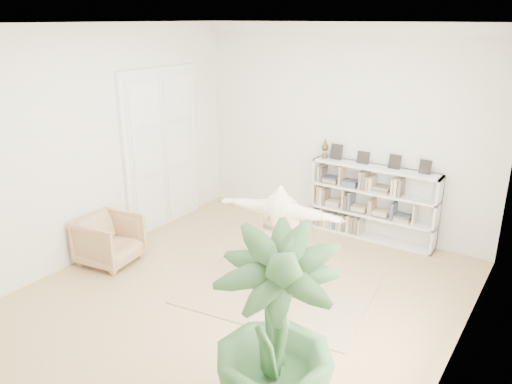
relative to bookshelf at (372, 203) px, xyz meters
The scene contains 9 objects.
floor 2.98m from the bookshelf, 104.79° to the right, with size 6.00×6.00×0.00m, color tan.
room_shell 2.97m from the bookshelf, behind, with size 6.00×6.00×6.00m.
doors 3.84m from the bookshelf, 156.24° to the right, with size 0.09×1.78×2.92m.
bookshelf is the anchor object (origin of this frame).
armchair 4.41m from the bookshelf, 133.72° to the right, with size 0.82×0.84×0.76m, color tan.
rug 2.54m from the bookshelf, 99.12° to the right, with size 2.50×2.00×0.02m, color tan.
rocker_board 2.53m from the bookshelf, 99.12° to the right, with size 0.51×0.35×0.10m.
person 2.48m from the bookshelf, 99.12° to the right, with size 1.83×0.50×1.49m, color beige.
houseplant 4.67m from the bookshelf, 79.60° to the right, with size 1.11×1.11×1.98m, color #274B25.
Camera 1 is at (3.54, -4.98, 3.67)m, focal length 35.00 mm.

